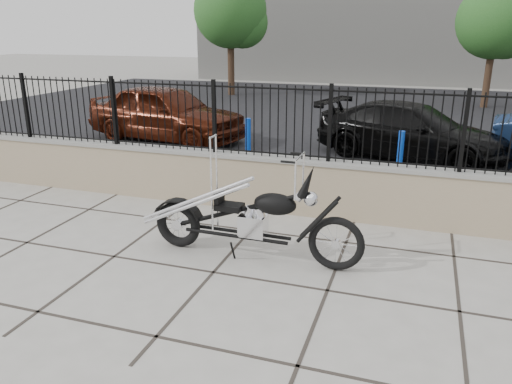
{
  "coord_description": "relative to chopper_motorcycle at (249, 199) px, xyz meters",
  "views": [
    {
      "loc": [
        2.37,
        -5.37,
        3.04
      ],
      "look_at": [
        0.29,
        0.89,
        0.86
      ],
      "focal_mm": 35.0,
      "sensor_mm": 36.0,
      "label": 1
    }
  ],
  "objects": [
    {
      "name": "car_red",
      "position": [
        -4.68,
        6.42,
        -0.08
      ],
      "size": [
        4.84,
        2.62,
        1.56
      ],
      "primitive_type": "imported",
      "rotation": [
        0.0,
        0.0,
        1.39
      ],
      "color": "#421509",
      "rests_on": "parking_lot"
    },
    {
      "name": "retaining_wall",
      "position": [
        -0.29,
        1.91,
        -0.38
      ],
      "size": [
        14.0,
        0.36,
        0.96
      ],
      "primitive_type": "cube",
      "color": "gray",
      "rests_on": "ground_plane"
    },
    {
      "name": "parking_lot",
      "position": [
        -0.29,
        11.91,
        -0.86
      ],
      "size": [
        30.0,
        30.0,
        0.0
      ],
      "primitive_type": "plane",
      "color": "black",
      "rests_on": "ground"
    },
    {
      "name": "tree_right",
      "position": [
        4.42,
        15.93,
        2.57
      ],
      "size": [
        2.9,
        2.9,
        4.9
      ],
      "rotation": [
        0.0,
        0.0,
        0.18
      ],
      "color": "#382619",
      "rests_on": "ground_plane"
    },
    {
      "name": "chopper_motorcycle",
      "position": [
        0.0,
        0.0,
        0.0
      ],
      "size": [
        2.86,
        0.54,
        1.71
      ],
      "primitive_type": null,
      "rotation": [
        0.0,
        0.0,
        -0.01
      ],
      "color": "black",
      "rests_on": "ground_plane"
    },
    {
      "name": "iron_fence",
      "position": [
        -0.29,
        1.91,
        0.7
      ],
      "size": [
        14.0,
        0.08,
        1.2
      ],
      "primitive_type": "cube",
      "color": "black",
      "rests_on": "retaining_wall"
    },
    {
      "name": "bollard_a",
      "position": [
        -1.63,
        4.62,
        -0.31
      ],
      "size": [
        0.13,
        0.13,
        1.09
      ],
      "primitive_type": "cylinder",
      "rotation": [
        0.0,
        0.0,
        -0.01
      ],
      "color": "#0B2BB2",
      "rests_on": "ground_plane"
    },
    {
      "name": "bollard_b",
      "position": [
        1.75,
        4.48,
        -0.34
      ],
      "size": [
        0.16,
        0.16,
        1.04
      ],
      "primitive_type": "cylinder",
      "rotation": [
        0.0,
        0.0,
        -0.34
      ],
      "color": "blue",
      "rests_on": "ground_plane"
    },
    {
      "name": "ground_plane",
      "position": [
        -0.29,
        -0.59,
        -0.86
      ],
      "size": [
        90.0,
        90.0,
        0.0
      ],
      "primitive_type": "plane",
      "color": "#99968E",
      "rests_on": "ground"
    },
    {
      "name": "background_building",
      "position": [
        -0.29,
        25.91,
        3.14
      ],
      "size": [
        22.0,
        6.0,
        8.0
      ],
      "primitive_type": "cube",
      "color": "beige",
      "rests_on": "ground_plane"
    },
    {
      "name": "car_black",
      "position": [
        1.9,
        6.41,
        -0.19
      ],
      "size": [
        4.93,
        3.21,
        1.33
      ],
      "primitive_type": "imported",
      "rotation": [
        0.0,
        0.0,
        1.25
      ],
      "color": "black",
      "rests_on": "parking_lot"
    },
    {
      "name": "tree_left",
      "position": [
        -6.58,
        16.39,
        3.04
      ],
      "size": [
        3.3,
        3.3,
        5.56
      ],
      "rotation": [
        0.0,
        0.0,
        -0.38
      ],
      "color": "#382619",
      "rests_on": "ground_plane"
    }
  ]
}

